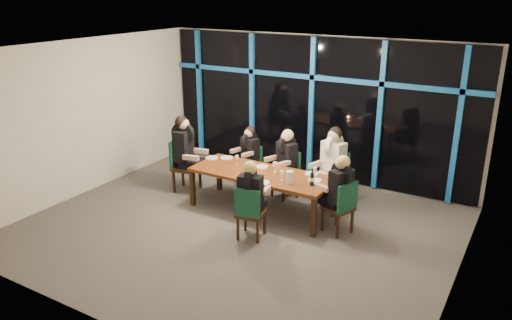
{
  "coord_description": "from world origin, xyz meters",
  "views": [
    {
      "loc": [
        4.18,
        -6.47,
        3.92
      ],
      "look_at": [
        0.0,
        0.6,
        1.05
      ],
      "focal_mm": 35.0,
      "sensor_mm": 36.0,
      "label": 1
    }
  ],
  "objects_px": {
    "diner_near_mid": "(251,188)",
    "diner_far_mid": "(285,154)",
    "chair_near_mid": "(250,211)",
    "diner_end_left": "(185,143)",
    "chair_far_left": "(251,163)",
    "wine_bottle": "(312,179)",
    "chair_end_left": "(182,162)",
    "chair_end_right": "(342,205)",
    "chair_far_right": "(334,175)",
    "water_pitcher": "(290,177)",
    "chair_far_mid": "(288,171)",
    "dining_table": "(262,176)",
    "diner_far_left": "(249,148)",
    "diner_end_right": "(340,182)",
    "diner_far_right": "(332,155)"
  },
  "relations": [
    {
      "from": "chair_far_mid",
      "to": "chair_end_right",
      "type": "bearing_deg",
      "value": -10.33
    },
    {
      "from": "chair_far_left",
      "to": "wine_bottle",
      "type": "relative_size",
      "value": 2.85
    },
    {
      "from": "chair_end_left",
      "to": "chair_near_mid",
      "type": "bearing_deg",
      "value": -127.57
    },
    {
      "from": "diner_end_right",
      "to": "water_pitcher",
      "type": "bearing_deg",
      "value": -59.78
    },
    {
      "from": "chair_far_left",
      "to": "chair_end_left",
      "type": "relative_size",
      "value": 0.83
    },
    {
      "from": "chair_end_left",
      "to": "diner_near_mid",
      "type": "relative_size",
      "value": 1.18
    },
    {
      "from": "chair_far_left",
      "to": "chair_far_mid",
      "type": "xyz_separation_m",
      "value": [
        0.9,
        -0.1,
        0.03
      ]
    },
    {
      "from": "chair_far_left",
      "to": "diner_far_mid",
      "type": "bearing_deg",
      "value": 6.13
    },
    {
      "from": "chair_far_mid",
      "to": "diner_end_right",
      "type": "relative_size",
      "value": 1.02
    },
    {
      "from": "chair_far_mid",
      "to": "chair_far_right",
      "type": "relative_size",
      "value": 0.91
    },
    {
      "from": "chair_near_mid",
      "to": "diner_far_mid",
      "type": "xyz_separation_m",
      "value": [
        -0.31,
        1.83,
        0.38
      ]
    },
    {
      "from": "chair_end_left",
      "to": "chair_end_right",
      "type": "bearing_deg",
      "value": -104.14
    },
    {
      "from": "chair_far_mid",
      "to": "diner_far_left",
      "type": "bearing_deg",
      "value": -159.42
    },
    {
      "from": "chair_far_right",
      "to": "diner_near_mid",
      "type": "distance_m",
      "value": 2.1
    },
    {
      "from": "dining_table",
      "to": "diner_far_mid",
      "type": "xyz_separation_m",
      "value": [
        0.07,
        0.78,
        0.21
      ]
    },
    {
      "from": "chair_far_left",
      "to": "chair_far_mid",
      "type": "bearing_deg",
      "value": 11.07
    },
    {
      "from": "chair_end_left",
      "to": "water_pitcher",
      "type": "distance_m",
      "value": 2.57
    },
    {
      "from": "chair_far_mid",
      "to": "diner_far_right",
      "type": "height_order",
      "value": "diner_far_right"
    },
    {
      "from": "chair_far_right",
      "to": "diner_far_right",
      "type": "relative_size",
      "value": 1.03
    },
    {
      "from": "chair_far_mid",
      "to": "diner_near_mid",
      "type": "relative_size",
      "value": 1.04
    },
    {
      "from": "dining_table",
      "to": "chair_end_left",
      "type": "height_order",
      "value": "chair_end_left"
    },
    {
      "from": "chair_near_mid",
      "to": "wine_bottle",
      "type": "relative_size",
      "value": 3.01
    },
    {
      "from": "chair_far_left",
      "to": "water_pitcher",
      "type": "xyz_separation_m",
      "value": [
        1.47,
        -1.16,
        0.37
      ]
    },
    {
      "from": "chair_far_mid",
      "to": "water_pitcher",
      "type": "relative_size",
      "value": 4.23
    },
    {
      "from": "chair_far_mid",
      "to": "diner_end_left",
      "type": "bearing_deg",
      "value": -135.14
    },
    {
      "from": "chair_far_right",
      "to": "chair_near_mid",
      "type": "height_order",
      "value": "chair_far_right"
    },
    {
      "from": "chair_far_mid",
      "to": "chair_far_right",
      "type": "bearing_deg",
      "value": 32.63
    },
    {
      "from": "dining_table",
      "to": "wine_bottle",
      "type": "xyz_separation_m",
      "value": [
        1.03,
        -0.1,
        0.19
      ]
    },
    {
      "from": "diner_far_right",
      "to": "wine_bottle",
      "type": "distance_m",
      "value": 1.03
    },
    {
      "from": "chair_end_right",
      "to": "diner_far_right",
      "type": "height_order",
      "value": "diner_far_right"
    },
    {
      "from": "dining_table",
      "to": "diner_near_mid",
      "type": "height_order",
      "value": "diner_near_mid"
    },
    {
      "from": "diner_far_left",
      "to": "water_pitcher",
      "type": "relative_size",
      "value": 3.85
    },
    {
      "from": "chair_far_right",
      "to": "wine_bottle",
      "type": "relative_size",
      "value": 3.36
    },
    {
      "from": "dining_table",
      "to": "chair_far_mid",
      "type": "relative_size",
      "value": 2.79
    },
    {
      "from": "diner_far_left",
      "to": "diner_far_right",
      "type": "bearing_deg",
      "value": 18.94
    },
    {
      "from": "chair_far_right",
      "to": "chair_end_left",
      "type": "height_order",
      "value": "chair_end_left"
    },
    {
      "from": "dining_table",
      "to": "diner_far_mid",
      "type": "relative_size",
      "value": 2.87
    },
    {
      "from": "chair_far_mid",
      "to": "diner_far_left",
      "type": "distance_m",
      "value": 0.97
    },
    {
      "from": "chair_near_mid",
      "to": "diner_near_mid",
      "type": "distance_m",
      "value": 0.37
    },
    {
      "from": "chair_near_mid",
      "to": "diner_end_left",
      "type": "xyz_separation_m",
      "value": [
        -2.17,
        1.13,
        0.49
      ]
    },
    {
      "from": "chair_far_mid",
      "to": "diner_near_mid",
      "type": "distance_m",
      "value": 1.88
    },
    {
      "from": "diner_end_right",
      "to": "chair_end_right",
      "type": "bearing_deg",
      "value": 90.0
    },
    {
      "from": "diner_end_left",
      "to": "diner_far_left",
      "type": "bearing_deg",
      "value": -61.59
    },
    {
      "from": "chair_near_mid",
      "to": "diner_end_right",
      "type": "xyz_separation_m",
      "value": [
        1.13,
        0.97,
        0.38
      ]
    },
    {
      "from": "chair_end_left",
      "to": "diner_end_left",
      "type": "bearing_deg",
      "value": -90.0
    },
    {
      "from": "diner_near_mid",
      "to": "diner_far_mid",
      "type": "bearing_deg",
      "value": -91.23
    },
    {
      "from": "dining_table",
      "to": "chair_end_left",
      "type": "relative_size",
      "value": 2.47
    },
    {
      "from": "chair_far_mid",
      "to": "diner_end_right",
      "type": "height_order",
      "value": "diner_end_right"
    },
    {
      "from": "chair_far_left",
      "to": "water_pitcher",
      "type": "bearing_deg",
      "value": -20.81
    },
    {
      "from": "chair_far_left",
      "to": "water_pitcher",
      "type": "relative_size",
      "value": 3.95
    }
  ]
}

